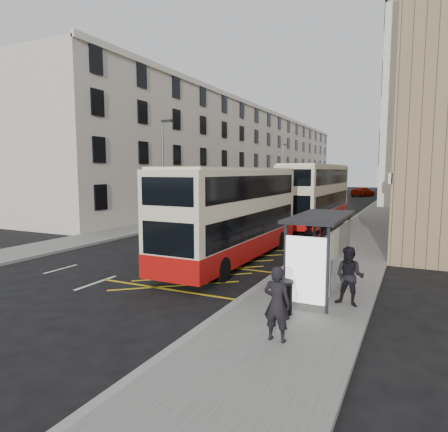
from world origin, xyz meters
The scene contains 21 objects.
ground centered at (0.00, 0.00, 0.00)m, with size 200.00×200.00×0.00m, color black.
pavement_right centered at (8.00, 30.00, 0.07)m, with size 4.00×120.00×0.15m, color slate.
pavement_left centered at (-7.50, 30.00, 0.07)m, with size 3.00×120.00×0.15m, color slate.
kerb_right centered at (6.00, 30.00, 0.07)m, with size 0.25×120.00×0.15m, color gray.
kerb_left centered at (-6.00, 30.00, 0.07)m, with size 0.25×120.00×0.15m, color gray.
road_markings centered at (0.00, 45.00, 0.01)m, with size 10.00×110.00×0.01m, color silver, non-canonical shape.
terrace_left centered at (-13.43, 45.50, 6.52)m, with size 9.18×79.00×13.25m.
bus_shelter centered at (8.34, -0.39, 2.14)m, with size 1.65×4.25×2.70m.
guard_railing centered at (6.25, 5.75, 0.86)m, with size 0.06×6.56×1.01m.
street_lamp_near centered at (-6.35, 12.00, 4.64)m, with size 0.93×0.18×8.00m.
street_lamp_far centered at (-6.35, 42.00, 4.64)m, with size 0.93×0.18×8.00m.
double_decker_front centered at (3.23, 3.82, 2.28)m, with size 2.63×11.25×4.48m.
double_decker_rear centered at (3.87, 18.10, 2.46)m, with size 2.99×12.17×4.83m.
litter_bin centered at (7.68, -2.48, 0.67)m, with size 0.60×0.60×1.00m.
pedestrian_near centered at (8.11, -4.34, 1.09)m, with size 0.68×0.45×1.88m, color black.
pedestrian_mid centered at (9.32, -0.89, 1.08)m, with size 0.90×0.70×1.85m, color black.
pedestrian_far centered at (6.72, 4.57, 1.07)m, with size 1.08×0.45×1.84m, color black.
white_van centered at (-5.10, 37.98, 0.68)m, with size 2.24×4.87×1.35m, color white.
car_silver centered at (-2.21, 50.63, 0.80)m, with size 1.89×4.71×1.60m, color #999CA1.
car_dark centered at (-3.06, 70.72, 0.67)m, with size 1.42×4.06×1.34m, color black.
car_red centered at (2.65, 58.95, 0.79)m, with size 2.22×5.46×1.59m, color #A81502.
Camera 1 is at (11.07, -13.44, 4.33)m, focal length 32.00 mm.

